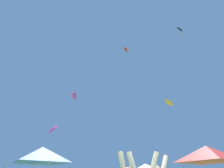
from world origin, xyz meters
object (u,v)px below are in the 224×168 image
object	(u,v)px
kite_orange_diamond	(169,102)
kite_magenta_box	(74,96)
canopy_tent_blue	(42,155)
kite_magenta_diamond	(52,129)
kite_black_delta	(180,29)
canopy_tent_red	(208,154)
kite_red_diamond	(126,50)

from	to	relation	value
kite_orange_diamond	kite_magenta_box	bearing A→B (deg)	162.04
canopy_tent_blue	kite_magenta_diamond	size ratio (longest dim) A/B	2.54
kite_magenta_diamond	kite_orange_diamond	xyz separation A→B (m)	(17.26, 1.82, 3.49)
canopy_tent_blue	kite_orange_diamond	world-z (taller)	kite_orange_diamond
kite_black_delta	canopy_tent_red	bearing A→B (deg)	-105.30
kite_magenta_diamond	kite_magenta_box	xyz separation A→B (m)	(-0.53, 7.59, 8.74)
kite_black_delta	kite_red_diamond	size ratio (longest dim) A/B	1.69
canopy_tent_blue	canopy_tent_red	distance (m)	11.88
kite_magenta_box	canopy_tent_red	bearing A→B (deg)	-43.25
canopy_tent_red	kite_black_delta	distance (m)	27.88
canopy_tent_red	kite_orange_diamond	xyz separation A→B (m)	(-0.63, 11.55, 8.60)
kite_orange_diamond	canopy_tent_blue	bearing A→B (deg)	-128.51
canopy_tent_red	kite_magenta_diamond	distance (m)	20.99
canopy_tent_red	kite_orange_diamond	distance (m)	14.42
canopy_tent_red	kite_magenta_diamond	world-z (taller)	kite_magenta_diamond
canopy_tent_blue	kite_red_diamond	distance (m)	24.16
kite_orange_diamond	kite_black_delta	xyz separation A→B (m)	(4.31, 1.91, 15.54)
kite_orange_diamond	kite_magenta_box	size ratio (longest dim) A/B	0.86
kite_black_delta	kite_red_diamond	xyz separation A→B (m)	(-10.37, -2.07, -4.94)
canopy_tent_blue	kite_black_delta	distance (m)	32.70
kite_magenta_box	kite_red_diamond	world-z (taller)	kite_red_diamond
canopy_tent_red	kite_black_delta	bearing A→B (deg)	74.70
canopy_tent_blue	kite_magenta_diamond	world-z (taller)	kite_magenta_diamond
kite_magenta_diamond	canopy_tent_blue	bearing A→B (deg)	-62.63
canopy_tent_blue	kite_red_diamond	world-z (taller)	kite_red_diamond
canopy_tent_blue	kite_magenta_diamond	xyz separation A→B (m)	(-6.23, 12.03, 5.17)
kite_red_diamond	kite_magenta_diamond	bearing A→B (deg)	-171.59
kite_magenta_box	kite_orange_diamond	bearing A→B (deg)	-17.96
kite_orange_diamond	kite_black_delta	distance (m)	16.24
canopy_tent_blue	canopy_tent_red	bearing A→B (deg)	11.17
kite_magenta_diamond	kite_red_diamond	bearing A→B (deg)	8.41
kite_magenta_diamond	kite_magenta_box	distance (m)	11.58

